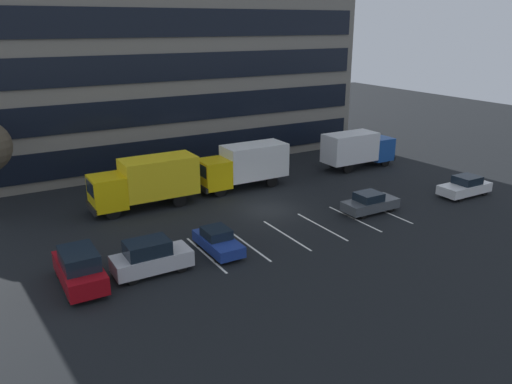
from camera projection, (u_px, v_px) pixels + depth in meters
The scene contains 11 objects.
ground_plane at pixel (268, 210), 36.31m from camera, with size 120.00×120.00×0.00m, color black.
office_building at pixel (169, 45), 47.55m from camera, with size 36.10×10.67×21.60m.
lot_markings at pixel (304, 231), 32.66m from camera, with size 14.14×5.40×0.01m.
box_truck_yellow_all at pixel (146, 181), 36.20m from camera, with size 7.75×2.57×3.59m.
box_truck_blue at pixel (358, 148), 46.30m from camera, with size 7.18×2.38×3.33m.
box_truck_yellow at pixel (244, 164), 40.63m from camera, with size 7.50×2.48×3.48m.
sedan_charcoal at pixel (370, 203), 35.66m from camera, with size 4.11×1.72×1.47m.
sedan_white at pixel (465, 187), 39.11m from camera, with size 4.32×1.81×1.55m.
suv_silver at pixel (151, 257), 26.91m from camera, with size 4.18×1.77×1.89m.
sedan_navy at pixel (218, 241), 29.54m from camera, with size 1.63×3.88×1.39m.
suv_maroon at pixel (80, 268), 25.54m from camera, with size 1.91×4.49×2.03m.
Camera 1 is at (-17.96, -28.90, 12.77)m, focal length 35.47 mm.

